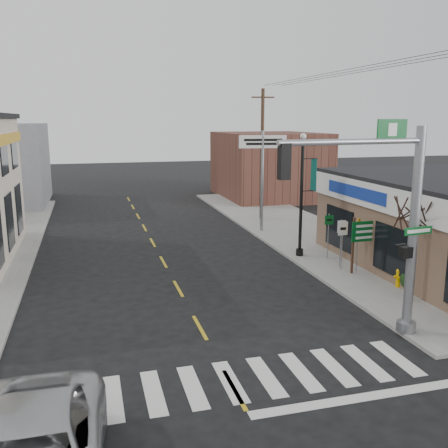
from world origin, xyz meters
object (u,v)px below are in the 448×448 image
object	(u,v)px
traffic_signal_pole	(393,211)
utility_pole_far	(262,154)
guide_sign	(366,236)
fire_hydrant	(399,277)
dance_center_sign	(263,155)
bare_tree	(413,205)
lamp_post	(303,186)

from	to	relation	value
traffic_signal_pole	utility_pole_far	world-z (taller)	utility_pole_far
guide_sign	fire_hydrant	size ratio (longest dim) A/B	3.24
dance_center_sign	utility_pole_far	xyz separation A→B (m)	(1.21, 3.47, -0.17)
traffic_signal_pole	bare_tree	size ratio (longest dim) A/B	1.45
fire_hydrant	utility_pole_far	bearing A→B (deg)	92.30
traffic_signal_pole	lamp_post	world-z (taller)	traffic_signal_pole
lamp_post	dance_center_sign	xyz separation A→B (m)	(0.02, 5.84, 1.10)
bare_tree	lamp_post	bearing A→B (deg)	100.67
dance_center_sign	utility_pole_far	world-z (taller)	utility_pole_far
traffic_signal_pole	utility_pole_far	size ratio (longest dim) A/B	0.77
guide_sign	dance_center_sign	bearing A→B (deg)	96.56
lamp_post	fire_hydrant	bearing A→B (deg)	-82.98
bare_tree	guide_sign	bearing A→B (deg)	85.79
fire_hydrant	guide_sign	bearing A→B (deg)	98.07
lamp_post	dance_center_sign	size ratio (longest dim) A/B	1.00
lamp_post	guide_sign	bearing A→B (deg)	-76.92
guide_sign	utility_pole_far	world-z (taller)	utility_pole_far
guide_sign	dance_center_sign	xyz separation A→B (m)	(-1.51, 9.18, 2.93)
guide_sign	bare_tree	distance (m)	3.95
fire_hydrant	lamp_post	xyz separation A→B (m)	(-1.82, 5.45, 3.04)
traffic_signal_pole	fire_hydrant	bearing A→B (deg)	44.91
guide_sign	utility_pole_far	xyz separation A→B (m)	(-0.29, 12.65, 2.76)
lamp_post	utility_pole_far	xyz separation A→B (m)	(1.23, 9.31, 0.93)
bare_tree	dance_center_sign	bearing A→B (deg)	95.69
fire_hydrant	bare_tree	size ratio (longest dim) A/B	0.17
traffic_signal_pole	guide_sign	bearing A→B (deg)	58.80
bare_tree	traffic_signal_pole	bearing A→B (deg)	-135.54
fire_hydrant	utility_pole_far	world-z (taller)	utility_pole_far
traffic_signal_pole	fire_hydrant	distance (m)	6.02
dance_center_sign	bare_tree	bearing A→B (deg)	-76.26
guide_sign	lamp_post	distance (m)	4.10
guide_sign	dance_center_sign	world-z (taller)	dance_center_sign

